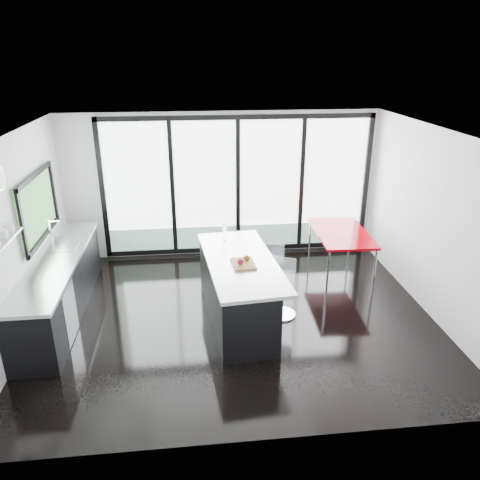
{
  "coord_description": "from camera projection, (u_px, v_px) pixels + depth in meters",
  "views": [
    {
      "loc": [
        -0.63,
        -6.23,
        3.82
      ],
      "look_at": [
        0.1,
        0.3,
        1.15
      ],
      "focal_mm": 35.0,
      "sensor_mm": 36.0,
      "label": 1
    }
  ],
  "objects": [
    {
      "name": "floor",
      "position": [
        236.0,
        316.0,
        7.24
      ],
      "size": [
        6.0,
        5.0,
        0.0
      ],
      "primitive_type": "cube",
      "color": "black",
      "rests_on": "ground"
    },
    {
      "name": "ceiling",
      "position": [
        235.0,
        133.0,
        6.18
      ],
      "size": [
        6.0,
        5.0,
        0.0
      ],
      "primitive_type": "cube",
      "color": "white",
      "rests_on": "wall_back"
    },
    {
      "name": "wall_back",
      "position": [
        236.0,
        192.0,
        9.06
      ],
      "size": [
        6.0,
        0.09,
        2.8
      ],
      "color": "silver",
      "rests_on": "ground"
    },
    {
      "name": "wall_front",
      "position": [
        263.0,
        327.0,
        4.41
      ],
      "size": [
        6.0,
        0.0,
        2.8
      ],
      "primitive_type": "cube",
      "color": "silver",
      "rests_on": "ground"
    },
    {
      "name": "wall_left",
      "position": [
        24.0,
        223.0,
        6.59
      ],
      "size": [
        0.26,
        5.0,
        2.8
      ],
      "color": "silver",
      "rests_on": "ground"
    },
    {
      "name": "wall_right",
      "position": [
        434.0,
        224.0,
        7.02
      ],
      "size": [
        0.0,
        5.0,
        2.8
      ],
      "primitive_type": "cube",
      "color": "silver",
      "rests_on": "ground"
    },
    {
      "name": "counter_cabinets",
      "position": [
        60.0,
        287.0,
        7.15
      ],
      "size": [
        0.69,
        3.24,
        1.36
      ],
      "color": "black",
      "rests_on": "floor"
    },
    {
      "name": "island",
      "position": [
        236.0,
        289.0,
        7.03
      ],
      "size": [
        1.2,
        2.44,
        1.25
      ],
      "color": "black",
      "rests_on": "floor"
    },
    {
      "name": "bar_stool_near",
      "position": [
        282.0,
        295.0,
        7.14
      ],
      "size": [
        0.58,
        0.58,
        0.7
      ],
      "primitive_type": "cylinder",
      "rotation": [
        0.0,
        0.0,
        -0.41
      ],
      "color": "silver",
      "rests_on": "floor"
    },
    {
      "name": "bar_stool_far",
      "position": [
        272.0,
        277.0,
        7.75
      ],
      "size": [
        0.54,
        0.54,
        0.67
      ],
      "primitive_type": "cylinder",
      "rotation": [
        0.0,
        0.0,
        -0.36
      ],
      "color": "silver",
      "rests_on": "floor"
    },
    {
      "name": "red_table",
      "position": [
        340.0,
        253.0,
        8.44
      ],
      "size": [
        0.96,
        1.6,
        0.84
      ],
      "primitive_type": "cube",
      "rotation": [
        0.0,
        0.0,
        -0.04
      ],
      "color": "#A3000A",
      "rests_on": "floor"
    }
  ]
}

